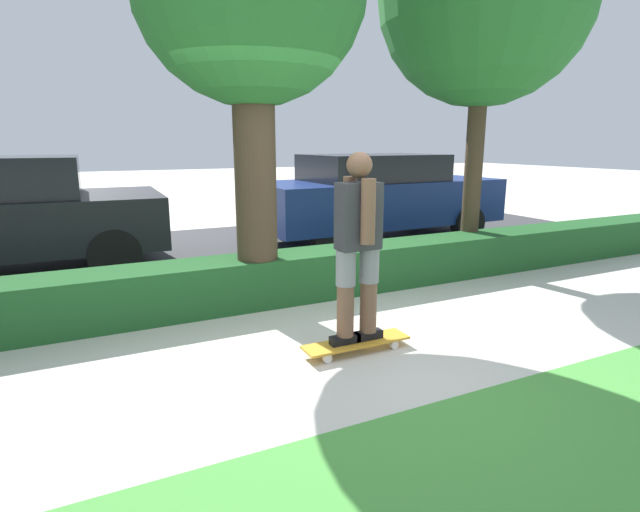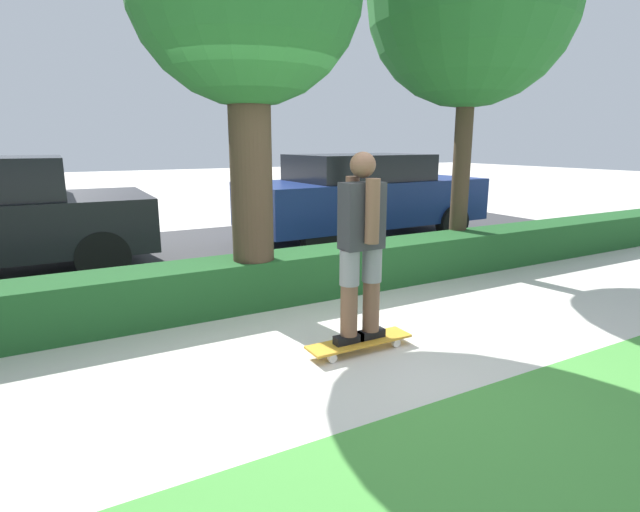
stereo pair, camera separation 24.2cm
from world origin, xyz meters
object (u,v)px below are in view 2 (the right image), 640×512
object	(u,v)px
skater_person	(361,244)
skateboard	(359,342)
parked_car_middle	(363,195)
tree_far	(472,0)

from	to	relation	value
skater_person	skateboard	bearing A→B (deg)	0.00
parked_car_middle	skateboard	bearing A→B (deg)	-126.11
tree_far	parked_car_middle	world-z (taller)	tree_far
skateboard	skater_person	xyz separation A→B (m)	(-0.00, 0.00, 0.85)
skateboard	parked_car_middle	xyz separation A→B (m)	(2.85, 4.19, 0.72)
tree_far	parked_car_middle	xyz separation A→B (m)	(-0.06, 2.32, -2.72)
skater_person	tree_far	xyz separation A→B (m)	(2.91, 1.87, 2.59)
skateboard	parked_car_middle	size ratio (longest dim) A/B	0.21
skateboard	tree_far	bearing A→B (deg)	32.79
parked_car_middle	tree_far	bearing A→B (deg)	-90.42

